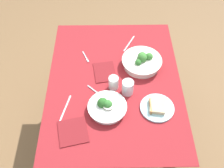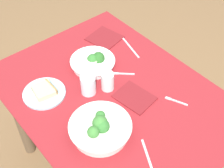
{
  "view_description": "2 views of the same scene",
  "coord_description": "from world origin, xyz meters",
  "px_view_note": "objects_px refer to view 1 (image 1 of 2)",
  "views": [
    {
      "loc": [
        1.12,
        -0.03,
        2.12
      ],
      "look_at": [
        0.06,
        -0.02,
        0.79
      ],
      "focal_mm": 42.86,
      "sensor_mm": 36.0,
      "label": 1
    },
    {
      "loc": [
        -0.78,
        0.66,
        1.87
      ],
      "look_at": [
        0.02,
        -0.01,
        0.79
      ],
      "focal_mm": 49.76,
      "sensor_mm": 36.0,
      "label": 2
    }
  ],
  "objects_px": {
    "table_knife_right": "(129,44)",
    "water_glass_center": "(128,87)",
    "fork_by_near_bowl": "(94,91)",
    "water_glass_side": "(114,83)",
    "bread_side_plate": "(157,107)",
    "broccoli_bowl_far": "(142,62)",
    "broccoli_bowl_near": "(107,107)",
    "napkin_folded_upper": "(105,72)",
    "napkin_folded_lower": "(73,131)",
    "fork_by_far_bowl": "(86,57)",
    "table_knife_left": "(65,109)"
  },
  "relations": [
    {
      "from": "table_knife_right",
      "to": "water_glass_center",
      "type": "bearing_deg",
      "value": -156.81
    },
    {
      "from": "fork_by_near_bowl",
      "to": "water_glass_side",
      "type": "bearing_deg",
      "value": 55.27
    },
    {
      "from": "bread_side_plate",
      "to": "water_glass_side",
      "type": "height_order",
      "value": "water_glass_side"
    },
    {
      "from": "broccoli_bowl_far",
      "to": "broccoli_bowl_near",
      "type": "relative_size",
      "value": 1.15
    },
    {
      "from": "napkin_folded_upper",
      "to": "napkin_folded_lower",
      "type": "bearing_deg",
      "value": -21.73
    },
    {
      "from": "fork_by_near_bowl",
      "to": "napkin_folded_lower",
      "type": "relative_size",
      "value": 0.51
    },
    {
      "from": "broccoli_bowl_far",
      "to": "water_glass_center",
      "type": "height_order",
      "value": "broccoli_bowl_far"
    },
    {
      "from": "napkin_folded_lower",
      "to": "broccoli_bowl_far",
      "type": "bearing_deg",
      "value": 139.54
    },
    {
      "from": "water_glass_center",
      "to": "napkin_folded_lower",
      "type": "xyz_separation_m",
      "value": [
        0.28,
        -0.33,
        -0.05
      ]
    },
    {
      "from": "fork_by_far_bowl",
      "to": "table_knife_right",
      "type": "height_order",
      "value": "same"
    },
    {
      "from": "broccoli_bowl_far",
      "to": "napkin_folded_lower",
      "type": "height_order",
      "value": "broccoli_bowl_far"
    },
    {
      "from": "table_knife_left",
      "to": "napkin_folded_lower",
      "type": "distance_m",
      "value": 0.16
    },
    {
      "from": "fork_by_far_bowl",
      "to": "water_glass_center",
      "type": "bearing_deg",
      "value": 18.08
    },
    {
      "from": "fork_by_far_bowl",
      "to": "broccoli_bowl_far",
      "type": "bearing_deg",
      "value": 54.15
    },
    {
      "from": "broccoli_bowl_far",
      "to": "napkin_folded_lower",
      "type": "xyz_separation_m",
      "value": [
        0.51,
        -0.44,
        -0.04
      ]
    },
    {
      "from": "broccoli_bowl_near",
      "to": "water_glass_center",
      "type": "height_order",
      "value": "water_glass_center"
    },
    {
      "from": "table_knife_right",
      "to": "napkin_folded_lower",
      "type": "xyz_separation_m",
      "value": [
        0.74,
        -0.36,
        0.0
      ]
    },
    {
      "from": "water_glass_center",
      "to": "napkin_folded_lower",
      "type": "relative_size",
      "value": 0.58
    },
    {
      "from": "water_glass_side",
      "to": "fork_by_near_bowl",
      "type": "distance_m",
      "value": 0.13
    },
    {
      "from": "fork_by_far_bowl",
      "to": "napkin_folded_lower",
      "type": "relative_size",
      "value": 0.62
    },
    {
      "from": "water_glass_side",
      "to": "table_knife_left",
      "type": "relative_size",
      "value": 0.45
    },
    {
      "from": "bread_side_plate",
      "to": "fork_by_near_bowl",
      "type": "height_order",
      "value": "bread_side_plate"
    },
    {
      "from": "fork_by_near_bowl",
      "to": "table_knife_right",
      "type": "xyz_separation_m",
      "value": [
        -0.44,
        0.25,
        -0.0
      ]
    },
    {
      "from": "water_glass_side",
      "to": "fork_by_near_bowl",
      "type": "bearing_deg",
      "value": -77.96
    },
    {
      "from": "broccoli_bowl_near",
      "to": "fork_by_far_bowl",
      "type": "xyz_separation_m",
      "value": [
        -0.45,
        -0.15,
        -0.03
      ]
    },
    {
      "from": "broccoli_bowl_near",
      "to": "table_knife_left",
      "type": "height_order",
      "value": "broccoli_bowl_near"
    },
    {
      "from": "table_knife_right",
      "to": "napkin_folded_lower",
      "type": "distance_m",
      "value": 0.82
    },
    {
      "from": "broccoli_bowl_far",
      "to": "water_glass_side",
      "type": "relative_size",
      "value": 2.88
    },
    {
      "from": "fork_by_far_bowl",
      "to": "napkin_folded_upper",
      "type": "relative_size",
      "value": 0.6
    },
    {
      "from": "broccoli_bowl_far",
      "to": "water_glass_side",
      "type": "distance_m",
      "value": 0.28
    },
    {
      "from": "water_glass_center",
      "to": "water_glass_side",
      "type": "height_order",
      "value": "water_glass_center"
    },
    {
      "from": "broccoli_bowl_far",
      "to": "napkin_folded_upper",
      "type": "height_order",
      "value": "broccoli_bowl_far"
    },
    {
      "from": "water_glass_side",
      "to": "fork_by_far_bowl",
      "type": "xyz_separation_m",
      "value": [
        -0.28,
        -0.19,
        -0.05
      ]
    },
    {
      "from": "water_glass_center",
      "to": "table_knife_left",
      "type": "bearing_deg",
      "value": -71.72
    },
    {
      "from": "napkin_folded_lower",
      "to": "fork_by_far_bowl",
      "type": "bearing_deg",
      "value": 175.63
    },
    {
      "from": "table_knife_right",
      "to": "napkin_folded_lower",
      "type": "height_order",
      "value": "napkin_folded_lower"
    },
    {
      "from": "fork_by_near_bowl",
      "to": "broccoli_bowl_far",
      "type": "bearing_deg",
      "value": 77.37
    },
    {
      "from": "water_glass_side",
      "to": "napkin_folded_upper",
      "type": "distance_m",
      "value": 0.15
    },
    {
      "from": "napkin_folded_lower",
      "to": "water_glass_center",
      "type": "bearing_deg",
      "value": 130.67
    },
    {
      "from": "broccoli_bowl_near",
      "to": "fork_by_far_bowl",
      "type": "bearing_deg",
      "value": -161.45
    },
    {
      "from": "water_glass_center",
      "to": "table_knife_right",
      "type": "height_order",
      "value": "water_glass_center"
    },
    {
      "from": "bread_side_plate",
      "to": "table_knife_right",
      "type": "bearing_deg",
      "value": -166.56
    },
    {
      "from": "fork_by_near_bowl",
      "to": "water_glass_center",
      "type": "bearing_deg",
      "value": 39.73
    },
    {
      "from": "broccoli_bowl_near",
      "to": "water_glass_center",
      "type": "bearing_deg",
      "value": 135.14
    },
    {
      "from": "broccoli_bowl_near",
      "to": "bread_side_plate",
      "type": "height_order",
      "value": "broccoli_bowl_near"
    },
    {
      "from": "water_glass_center",
      "to": "table_knife_left",
      "type": "distance_m",
      "value": 0.41
    },
    {
      "from": "napkin_folded_lower",
      "to": "broccoli_bowl_near",
      "type": "bearing_deg",
      "value": 127.28
    },
    {
      "from": "bread_side_plate",
      "to": "napkin_folded_upper",
      "type": "height_order",
      "value": "bread_side_plate"
    },
    {
      "from": "table_knife_right",
      "to": "bread_side_plate",
      "type": "bearing_deg",
      "value": -138.87
    },
    {
      "from": "bread_side_plate",
      "to": "table_knife_left",
      "type": "relative_size",
      "value": 0.98
    }
  ]
}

